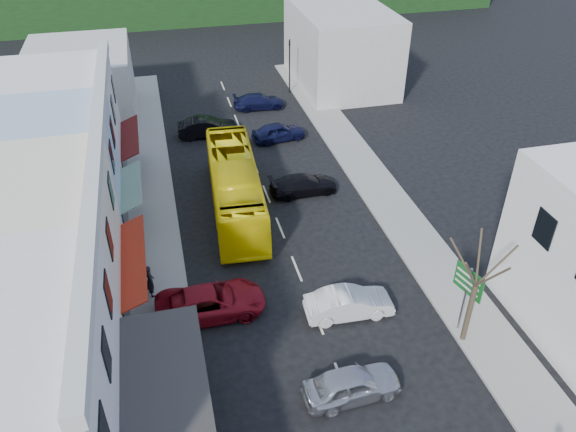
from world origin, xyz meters
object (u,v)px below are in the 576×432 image
at_px(bus, 235,188).
at_px(car_white, 349,304).
at_px(car_silver, 352,385).
at_px(traffic_signal, 290,67).
at_px(street_tree, 476,286).
at_px(car_red, 211,303).
at_px(pedestrian_left, 150,282).
at_px(direction_sign, 464,300).

relative_size(bus, car_white, 2.64).
bearing_deg(car_silver, traffic_signal, -12.97).
bearing_deg(street_tree, bus, 121.75).
relative_size(car_silver, car_red, 0.96).
bearing_deg(car_white, pedestrian_left, 71.27).
bearing_deg(direction_sign, car_silver, -173.27).
distance_m(car_white, direction_sign, 5.46).
xyz_separation_m(car_silver, car_white, (1.49, 4.70, 0.00)).
relative_size(car_silver, car_white, 1.00).
height_order(pedestrian_left, direction_sign, direction_sign).
distance_m(direction_sign, street_tree, 1.66).
relative_size(car_white, pedestrian_left, 2.59).
bearing_deg(pedestrian_left, direction_sign, -127.31).
xyz_separation_m(street_tree, traffic_signal, (-0.50, 31.94, -0.99)).
bearing_deg(street_tree, car_silver, -164.36).
height_order(bus, street_tree, street_tree).
distance_m(car_silver, traffic_signal, 34.19).
bearing_deg(bus, street_tree, -54.41).
distance_m(direction_sign, traffic_signal, 31.28).
distance_m(bus, car_silver, 15.74).
height_order(car_silver, traffic_signal, traffic_signal).
xyz_separation_m(pedestrian_left, direction_sign, (14.24, -5.95, 0.92)).
bearing_deg(car_white, car_red, 77.80).
bearing_deg(car_red, car_white, -105.36).
bearing_deg(car_red, direction_sign, -110.22).
xyz_separation_m(car_red, traffic_signal, (10.80, 27.25, 1.76)).
bearing_deg(street_tree, traffic_signal, 90.90).
bearing_deg(car_silver, pedestrian_left, 40.27).
xyz_separation_m(car_silver, traffic_signal, (5.68, 33.67, 1.76)).
relative_size(bus, direction_sign, 3.01).
height_order(car_white, car_red, same).
bearing_deg(car_red, traffic_signal, -22.42).
height_order(car_silver, car_red, same).
xyz_separation_m(bus, direction_sign, (8.65, -13.14, 0.37)).
xyz_separation_m(direction_sign, street_tree, (-0.10, -0.67, 1.52)).
relative_size(direction_sign, street_tree, 0.56).
bearing_deg(car_silver, car_red, 35.21).
xyz_separation_m(bus, street_tree, (8.55, -13.81, 1.89)).
relative_size(car_silver, pedestrian_left, 2.59).
xyz_separation_m(car_silver, pedestrian_left, (-7.97, 8.34, 0.30)).
bearing_deg(direction_sign, car_white, 140.16).
xyz_separation_m(car_white, direction_sign, (4.79, -2.30, 1.22)).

